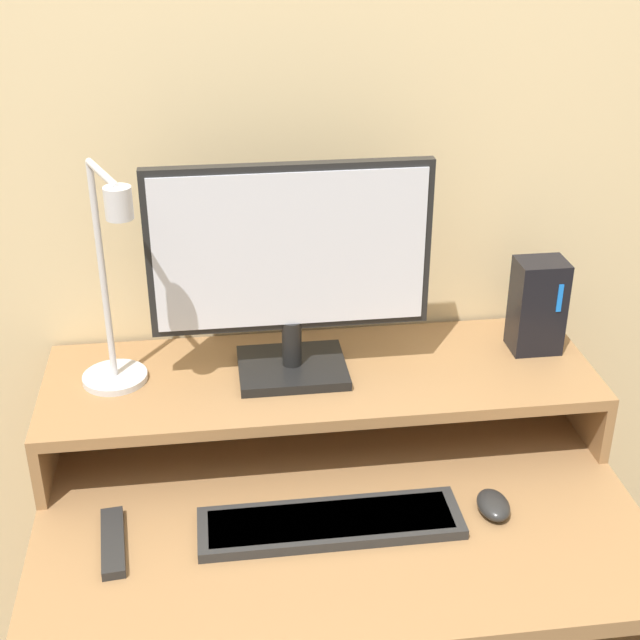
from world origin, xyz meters
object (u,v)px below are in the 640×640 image
object	(u,v)px
desk_lamp	(113,306)
monitor	(290,265)
router_dock	(537,306)
remote_control	(113,542)
keyboard	(331,523)
mouse	(493,505)

from	to	relation	value
desk_lamp	monitor	bearing A→B (deg)	5.62
monitor	desk_lamp	world-z (taller)	desk_lamp
router_dock	remote_control	size ratio (longest dim) A/B	1.15
keyboard	monitor	bearing A→B (deg)	96.45
desk_lamp	keyboard	xyz separation A→B (m)	(0.34, -0.25, -0.30)
router_dock	keyboard	bearing A→B (deg)	-144.75
mouse	monitor	bearing A→B (deg)	137.80
keyboard	remote_control	bearing A→B (deg)	179.75
keyboard	mouse	distance (m)	0.28
monitor	mouse	bearing A→B (deg)	-42.20
desk_lamp	remote_control	bearing A→B (deg)	-92.96
keyboard	remote_control	distance (m)	0.35
router_dock	keyboard	distance (m)	0.58
keyboard	mouse	size ratio (longest dim) A/B	5.42
keyboard	remote_control	world-z (taller)	keyboard
monitor	router_dock	size ratio (longest dim) A/B	2.70
monitor	router_dock	distance (m)	0.49
monitor	desk_lamp	distance (m)	0.31
monitor	keyboard	world-z (taller)	monitor
monitor	keyboard	xyz separation A→B (m)	(0.03, -0.28, -0.34)
monitor	desk_lamp	xyz separation A→B (m)	(-0.31, -0.03, -0.04)
remote_control	router_dock	bearing A→B (deg)	21.36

